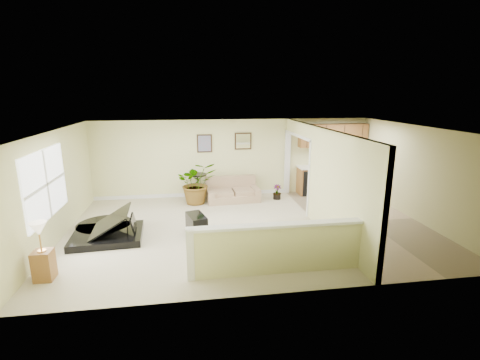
{
  "coord_description": "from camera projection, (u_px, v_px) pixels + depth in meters",
  "views": [
    {
      "loc": [
        -1.46,
        -8.12,
        3.34
      ],
      "look_at": [
        -0.19,
        0.4,
        1.16
      ],
      "focal_mm": 26.0,
      "sensor_mm": 36.0,
      "label": 1
    }
  ],
  "objects": [
    {
      "name": "accent_table",
      "position": [
        198.0,
        183.0,
        11.05
      ],
      "size": [
        0.57,
        0.57,
        0.82
      ],
      "color": "black",
      "rests_on": "floor"
    },
    {
      "name": "interior_partition",
      "position": [
        316.0,
        176.0,
        9.02
      ],
      "size": [
        0.18,
        5.99,
        2.5
      ],
      "color": "beige",
      "rests_on": "floor"
    },
    {
      "name": "front_wall",
      "position": [
        282.0,
        225.0,
        5.63
      ],
      "size": [
        9.0,
        0.04,
        2.5
      ],
      "primitive_type": "cube",
      "color": "beige",
      "rests_on": "floor"
    },
    {
      "name": "small_plant",
      "position": [
        277.0,
        193.0,
        11.14
      ],
      "size": [
        0.27,
        0.27,
        0.47
      ],
      "color": "black",
      "rests_on": "floor"
    },
    {
      "name": "kitchen_vinyl",
      "position": [
        366.0,
        221.0,
        9.27
      ],
      "size": [
        2.7,
        6.0,
        0.01
      ],
      "primitive_type": "cube",
      "color": "tan",
      "rests_on": "floor"
    },
    {
      "name": "piano",
      "position": [
        105.0,
        212.0,
        8.14
      ],
      "size": [
        1.91,
        1.98,
        1.48
      ],
      "rotation": [
        0.0,
        0.0,
        0.06
      ],
      "color": "black",
      "rests_on": "floor"
    },
    {
      "name": "left_wall",
      "position": [
        55.0,
        187.0,
        7.86
      ],
      "size": [
        0.04,
        6.0,
        2.5
      ],
      "primitive_type": "cube",
      "color": "beige",
      "rests_on": "floor"
    },
    {
      "name": "wall_art_left",
      "position": [
        205.0,
        143.0,
        11.1
      ],
      "size": [
        0.48,
        0.04,
        0.58
      ],
      "color": "#312012",
      "rests_on": "back_wall"
    },
    {
      "name": "right_wall",
      "position": [
        418.0,
        174.0,
        9.15
      ],
      "size": [
        0.04,
        6.0,
        2.5
      ],
      "primitive_type": "cube",
      "color": "beige",
      "rests_on": "floor"
    },
    {
      "name": "left_window",
      "position": [
        45.0,
        184.0,
        7.33
      ],
      "size": [
        0.05,
        2.15,
        1.45
      ],
      "primitive_type": "cube",
      "color": "white",
      "rests_on": "left_wall"
    },
    {
      "name": "back_wall",
      "position": [
        234.0,
        158.0,
        11.38
      ],
      "size": [
        9.0,
        0.04,
        2.5
      ],
      "primitive_type": "cube",
      "color": "beige",
      "rests_on": "floor"
    },
    {
      "name": "kitchen_cabinets",
      "position": [
        329.0,
        168.0,
        11.68
      ],
      "size": [
        2.36,
        0.65,
        2.33
      ],
      "color": "olive",
      "rests_on": "floor"
    },
    {
      "name": "ceiling",
      "position": [
        250.0,
        129.0,
        8.2
      ],
      "size": [
        9.0,
        6.0,
        0.04
      ],
      "primitive_type": "cube",
      "color": "silver",
      "rests_on": "back_wall"
    },
    {
      "name": "pony_half_wall",
      "position": [
        275.0,
        248.0,
        6.49
      ],
      "size": [
        3.42,
        0.22,
        1.0
      ],
      "color": "beige",
      "rests_on": "floor"
    },
    {
      "name": "wall_mirror",
      "position": [
        243.0,
        141.0,
        11.26
      ],
      "size": [
        0.55,
        0.04,
        0.55
      ],
      "color": "#312012",
      "rests_on": "back_wall"
    },
    {
      "name": "floor",
      "position": [
        250.0,
        228.0,
        8.81
      ],
      "size": [
        9.0,
        9.0,
        0.0
      ],
      "primitive_type": "plane",
      "color": "beige",
      "rests_on": "ground"
    },
    {
      "name": "lamp_stand",
      "position": [
        42.0,
        256.0,
        6.28
      ],
      "size": [
        0.33,
        0.33,
        1.11
      ],
      "color": "olive",
      "rests_on": "floor"
    },
    {
      "name": "palm_plant",
      "position": [
        197.0,
        183.0,
        10.62
      ],
      "size": [
        1.34,
        1.21,
        1.31
      ],
      "color": "black",
      "rests_on": "floor"
    },
    {
      "name": "piano_bench",
      "position": [
        196.0,
        224.0,
        8.4
      ],
      "size": [
        0.54,
        0.78,
        0.48
      ],
      "primitive_type": "cube",
      "rotation": [
        0.0,
        0.0,
        0.26
      ],
      "color": "black",
      "rests_on": "floor"
    },
    {
      "name": "loveseat",
      "position": [
        232.0,
        189.0,
        11.02
      ],
      "size": [
        1.69,
        1.02,
        0.94
      ],
      "rotation": [
        0.0,
        0.0,
        0.06
      ],
      "color": "tan",
      "rests_on": "floor"
    }
  ]
}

